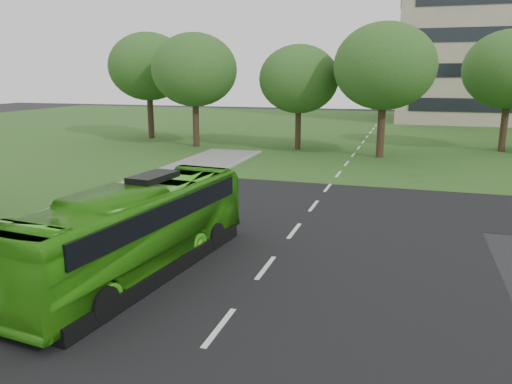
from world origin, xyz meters
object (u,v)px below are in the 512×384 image
(tree_park_c, at_px, (385,66))
(tree_park_f, at_px, (148,67))
(tree_park_d, at_px, (510,70))
(bus, at_px, (137,230))
(tree_park_b, at_px, (299,79))
(tree_park_a, at_px, (195,70))

(tree_park_c, bearing_deg, tree_park_f, 166.15)
(tree_park_d, height_order, bus, tree_park_d)
(tree_park_d, distance_m, bus, 34.55)
(tree_park_b, height_order, tree_park_c, tree_park_c)
(bus, bearing_deg, tree_park_c, 83.48)
(tree_park_c, relative_size, tree_park_f, 0.98)
(tree_park_b, bearing_deg, tree_park_c, -18.65)
(tree_park_b, xyz_separation_m, tree_park_f, (-15.14, 3.12, 1.08))
(tree_park_b, xyz_separation_m, tree_park_c, (6.70, -2.26, 0.91))
(tree_park_f, height_order, bus, tree_park_f)
(tree_park_d, bearing_deg, tree_park_b, -166.90)
(tree_park_a, relative_size, tree_park_b, 1.12)
(tree_park_d, height_order, tree_park_f, tree_park_f)
(tree_park_d, xyz_separation_m, tree_park_f, (-30.94, -0.56, 0.35))
(tree_park_b, bearing_deg, tree_park_d, 13.10)
(tree_park_a, relative_size, bus, 0.96)
(tree_park_a, bearing_deg, tree_park_c, -4.72)
(tree_park_a, height_order, bus, tree_park_a)
(tree_park_b, relative_size, tree_park_c, 0.87)
(tree_park_b, xyz_separation_m, tree_park_d, (15.81, 3.68, 0.73))
(tree_park_b, bearing_deg, bus, -87.74)
(tree_park_c, height_order, bus, tree_park_c)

